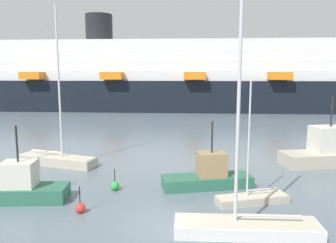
{
  "coord_description": "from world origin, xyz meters",
  "views": [
    {
      "loc": [
        0.96,
        -16.37,
        7.86
      ],
      "look_at": [
        0.0,
        17.24,
        2.83
      ],
      "focal_mm": 35.76,
      "sensor_mm": 36.0,
      "label": 1
    }
  ],
  "objects": [
    {
      "name": "fishing_boat_1",
      "position": [
        13.63,
        11.68,
        1.19
      ],
      "size": [
        7.63,
        3.89,
        5.84
      ],
      "rotation": [
        0.0,
        0.0,
        0.19
      ],
      "color": "#BCB29E",
      "rests_on": "ground_plane"
    },
    {
      "name": "sailboat_4",
      "position": [
        4.33,
        -0.92,
        0.58
      ],
      "size": [
        7.06,
        1.96,
        12.56
      ],
      "rotation": [
        0.0,
        0.0,
        3.11
      ],
      "color": "white",
      "rests_on": "ground_plane"
    },
    {
      "name": "ground_plane",
      "position": [
        0.0,
        0.0,
        0.0
      ],
      "size": [
        600.0,
        600.0,
        0.0
      ],
      "primitive_type": "plane",
      "color": "slate"
    },
    {
      "name": "sailboat_2",
      "position": [
        5.48,
        3.02,
        0.36
      ],
      "size": [
        4.58,
        2.32,
        7.41
      ],
      "rotation": [
        0.0,
        0.0,
        3.41
      ],
      "color": "#BCB29E",
      "rests_on": "ground_plane"
    },
    {
      "name": "channel_buoy_2",
      "position": [
        -3.2,
        4.95,
        0.31
      ],
      "size": [
        0.59,
        0.59,
        1.44
      ],
      "color": "green",
      "rests_on": "ground_plane"
    },
    {
      "name": "cruise_ship",
      "position": [
        4.23,
        54.43,
        6.29
      ],
      "size": [
        111.42,
        20.77,
        19.63
      ],
      "rotation": [
        0.0,
        0.0,
        -0.04
      ],
      "color": "black",
      "rests_on": "ground_plane"
    },
    {
      "name": "channel_buoy_0",
      "position": [
        -4.47,
        1.29,
        0.3
      ],
      "size": [
        0.57,
        0.57,
        1.53
      ],
      "color": "red",
      "rests_on": "ground_plane"
    },
    {
      "name": "fishing_boat_0",
      "position": [
        3.1,
        5.79,
        0.79
      ],
      "size": [
        6.35,
        3.04,
        4.55
      ],
      "rotation": [
        0.0,
        0.0,
        0.2
      ],
      "color": "#2D6B51",
      "rests_on": "ground_plane"
    },
    {
      "name": "sailboat_0",
      "position": [
        -9.25,
        10.95,
        0.63
      ],
      "size": [
        7.19,
        3.76,
        13.07
      ],
      "rotation": [
        0.0,
        0.0,
        -0.31
      ],
      "color": "#BCB29E",
      "rests_on": "ground_plane"
    },
    {
      "name": "fishing_boat_2",
      "position": [
        -8.91,
        2.99,
        0.81
      ],
      "size": [
        6.43,
        2.31,
        4.67
      ],
      "rotation": [
        0.0,
        0.0,
        0.06
      ],
      "color": "#2D6B51",
      "rests_on": "ground_plane"
    }
  ]
}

